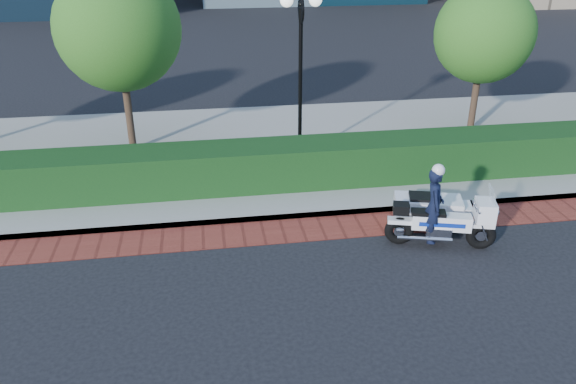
{
  "coord_description": "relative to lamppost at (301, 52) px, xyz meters",
  "views": [
    {
      "loc": [
        -1.48,
        -8.68,
        5.83
      ],
      "look_at": [
        0.08,
        1.32,
        1.0
      ],
      "focal_mm": 35.0,
      "sensor_mm": 36.0,
      "label": 1
    }
  ],
  "objects": [
    {
      "name": "brick_strip",
      "position": [
        -1.0,
        -3.7,
        -2.95
      ],
      "size": [
        60.0,
        1.0,
        0.01
      ],
      "primitive_type": "cube",
      "color": "maroon",
      "rests_on": "ground"
    },
    {
      "name": "sidewalk",
      "position": [
        -1.0,
        0.8,
        -2.88
      ],
      "size": [
        60.0,
        8.0,
        0.15
      ],
      "primitive_type": "cube",
      "color": "gray",
      "rests_on": "ground"
    },
    {
      "name": "tree_b",
      "position": [
        -4.5,
        1.3,
        0.48
      ],
      "size": [
        3.2,
        3.2,
        4.89
      ],
      "color": "#332319",
      "rests_on": "sidewalk"
    },
    {
      "name": "ground",
      "position": [
        -1.0,
        -5.2,
        -2.96
      ],
      "size": [
        120.0,
        120.0,
        0.0
      ],
      "primitive_type": "plane",
      "color": "black",
      "rests_on": "ground"
    },
    {
      "name": "hedge_main",
      "position": [
        -1.0,
        -1.6,
        -2.31
      ],
      "size": [
        18.0,
        1.2,
        1.0
      ],
      "primitive_type": "cube",
      "color": "black",
      "rests_on": "sidewalk"
    },
    {
      "name": "lamppost",
      "position": [
        0.0,
        0.0,
        0.0
      ],
      "size": [
        1.02,
        0.7,
        4.21
      ],
      "color": "black",
      "rests_on": "sidewalk"
    },
    {
      "name": "police_motorcycle",
      "position": [
        1.99,
        -4.43,
        -2.35
      ],
      "size": [
        2.15,
        1.83,
        1.77
      ],
      "rotation": [
        0.0,
        0.0,
        -0.27
      ],
      "color": "black",
      "rests_on": "ground"
    },
    {
      "name": "tree_c",
      "position": [
        5.5,
        1.3,
        0.09
      ],
      "size": [
        2.8,
        2.8,
        4.3
      ],
      "color": "#332319",
      "rests_on": "sidewalk"
    }
  ]
}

